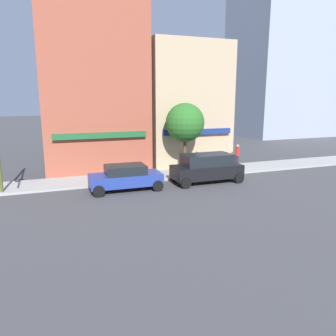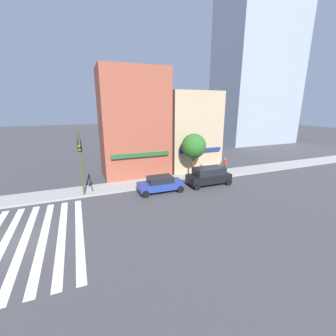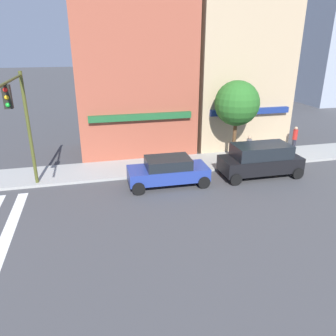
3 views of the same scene
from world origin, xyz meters
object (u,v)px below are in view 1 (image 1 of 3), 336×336
object	(u,v)px
street_tree	(185,123)
suv_black	(207,167)
pedestrian_red_jacket	(237,155)
sedan_blue	(126,177)
pedestrian_grey_coat	(197,161)

from	to	relation	value
street_tree	suv_black	bearing A→B (deg)	-81.29
pedestrian_red_jacket	suv_black	bearing A→B (deg)	127.50
sedan_blue	suv_black	world-z (taller)	suv_black
sedan_blue	suv_black	distance (m)	5.59
pedestrian_red_jacket	sedan_blue	bearing A→B (deg)	109.14
suv_black	street_tree	world-z (taller)	street_tree
pedestrian_grey_coat	street_tree	bearing A→B (deg)	100.48
sedan_blue	suv_black	size ratio (longest dim) A/B	0.94
sedan_blue	street_tree	distance (m)	6.59
suv_black	street_tree	distance (m)	3.99
suv_black	street_tree	xyz separation A→B (m)	(-0.43, 2.80, 2.81)
street_tree	pedestrian_red_jacket	bearing A→B (deg)	6.37
suv_black	pedestrian_grey_coat	world-z (taller)	suv_black
suv_black	pedestrian_grey_coat	size ratio (longest dim) A/B	2.66
pedestrian_grey_coat	suv_black	bearing A→B (deg)	-123.21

